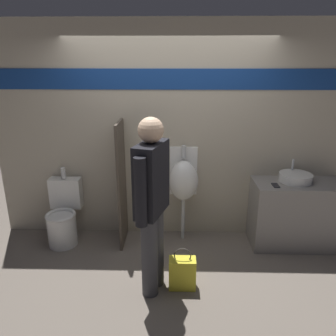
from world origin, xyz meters
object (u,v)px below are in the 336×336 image
object	(u,v)px
toilet	(63,217)
shopping_bag	(182,273)
person_in_vest	(152,201)
urinal_near_counter	(183,180)
sink_basin	(295,177)
cell_phone	(276,185)

from	to	relation	value
toilet	shopping_bag	distance (m)	1.75
toilet	person_in_vest	world-z (taller)	person_in_vest
person_in_vest	shopping_bag	bearing A→B (deg)	-68.98
urinal_near_counter	toilet	size ratio (longest dim) A/B	1.30
shopping_bag	urinal_near_counter	bearing A→B (deg)	88.73
sink_basin	shopping_bag	bearing A→B (deg)	-145.66
toilet	person_in_vest	distance (m)	1.63
cell_phone	person_in_vest	size ratio (longest dim) A/B	0.08
sink_basin	toilet	xyz separation A→B (m)	(-2.88, -0.07, -0.54)
sink_basin	urinal_near_counter	size ratio (longest dim) A/B	0.32
sink_basin	person_in_vest	world-z (taller)	person_in_vest
urinal_near_counter	toilet	bearing A→B (deg)	-175.32
person_in_vest	urinal_near_counter	bearing A→B (deg)	-0.04
sink_basin	person_in_vest	bearing A→B (deg)	-150.15
urinal_near_counter	toilet	world-z (taller)	urinal_near_counter
sink_basin	shopping_bag	size ratio (longest dim) A/B	0.85
sink_basin	person_in_vest	size ratio (longest dim) A/B	0.22
cell_phone	urinal_near_counter	world-z (taller)	urinal_near_counter
urinal_near_counter	cell_phone	bearing A→B (deg)	-11.20
person_in_vest	sink_basin	bearing A→B (deg)	-42.82
cell_phone	toilet	distance (m)	2.65
sink_basin	person_in_vest	distance (m)	1.94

